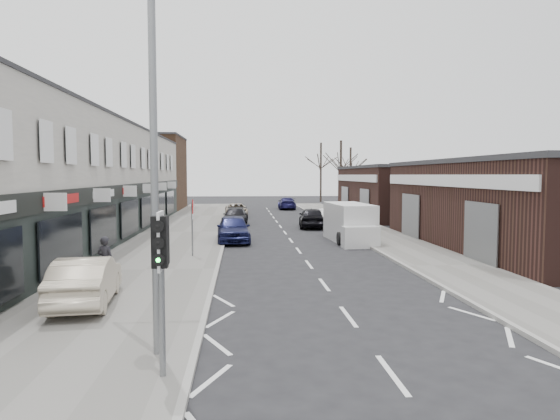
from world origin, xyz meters
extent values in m
plane|color=black|center=(0.00, 0.00, 0.00)|extent=(160.00, 160.00, 0.00)
cube|color=slate|center=(-6.75, 22.00, 0.06)|extent=(5.50, 64.00, 0.12)
cube|color=slate|center=(5.75, 22.00, 0.06)|extent=(3.50, 64.00, 0.12)
cube|color=beige|center=(-13.50, 19.50, 3.55)|extent=(8.00, 41.00, 7.10)
cube|color=#4D3321|center=(-13.50, 45.00, 4.00)|extent=(8.00, 10.00, 8.00)
cube|color=#341C17|center=(12.50, 14.00, 2.25)|extent=(10.00, 18.00, 4.50)
cube|color=#341C17|center=(12.50, 34.00, 2.25)|extent=(10.00, 16.00, 4.50)
cylinder|color=slate|center=(-4.40, -2.00, 1.62)|extent=(0.12, 0.12, 3.00)
cube|color=silver|center=(-4.40, -2.00, 2.67)|extent=(0.05, 0.55, 1.10)
cube|color=black|center=(-4.40, -2.12, 2.67)|extent=(0.28, 0.22, 0.95)
sphere|color=#0CE533|center=(-4.40, -2.24, 2.37)|extent=(0.18, 0.18, 0.18)
cube|color=black|center=(-4.40, -1.88, 2.67)|extent=(0.26, 0.20, 0.90)
cylinder|color=slate|center=(-4.70, -0.80, 4.12)|extent=(0.16, 0.16, 8.00)
cylinder|color=slate|center=(-5.20, 12.00, 1.37)|extent=(0.07, 0.07, 2.50)
cube|color=white|center=(-5.15, 12.00, 1.97)|extent=(0.04, 0.45, 0.25)
cube|color=silver|center=(3.40, 17.51, 1.10)|extent=(2.30, 4.95, 2.21)
cube|color=silver|center=(3.40, 14.67, 0.57)|extent=(2.00, 0.96, 1.16)
cylinder|color=black|center=(2.50, 15.82, 0.37)|extent=(0.23, 0.74, 0.74)
cylinder|color=black|center=(4.30, 15.82, 0.37)|extent=(0.23, 0.74, 0.74)
cylinder|color=black|center=(2.50, 19.20, 0.37)|extent=(0.23, 0.74, 0.74)
cylinder|color=black|center=(4.30, 19.20, 0.37)|extent=(0.23, 0.74, 0.74)
imported|color=#B8AA93|center=(-7.45, 3.46, 0.82)|extent=(1.95, 4.40, 1.40)
imported|color=black|center=(-7.59, 6.10, 0.96)|extent=(0.71, 0.58, 1.67)
imported|color=#151942|center=(-3.40, 17.55, 0.78)|extent=(2.06, 4.67, 1.56)
imported|color=black|center=(-3.40, 27.36, 0.66)|extent=(2.11, 4.63, 1.31)
imported|color=gray|center=(-3.40, 35.35, 0.61)|extent=(2.23, 4.49, 1.22)
imported|color=white|center=(3.46, 25.21, 0.70)|extent=(1.60, 4.30, 1.41)
imported|color=black|center=(2.23, 25.02, 0.76)|extent=(2.20, 4.59, 1.51)
imported|color=#171544|center=(2.20, 44.86, 0.68)|extent=(2.05, 4.73, 1.35)
camera|label=1|loc=(-2.91, -11.27, 3.89)|focal=32.00mm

